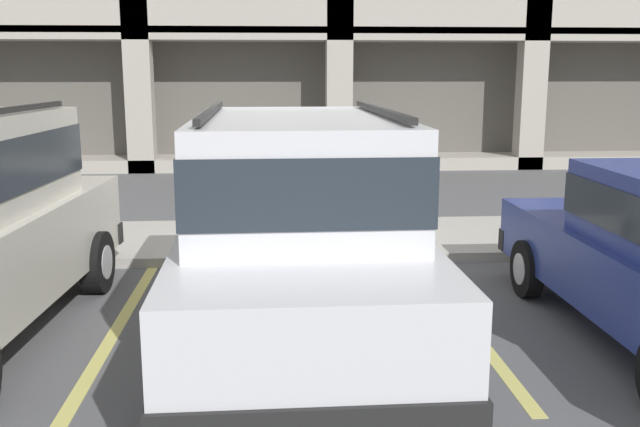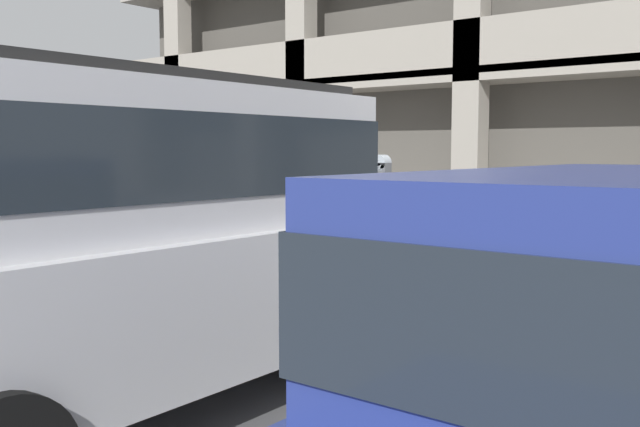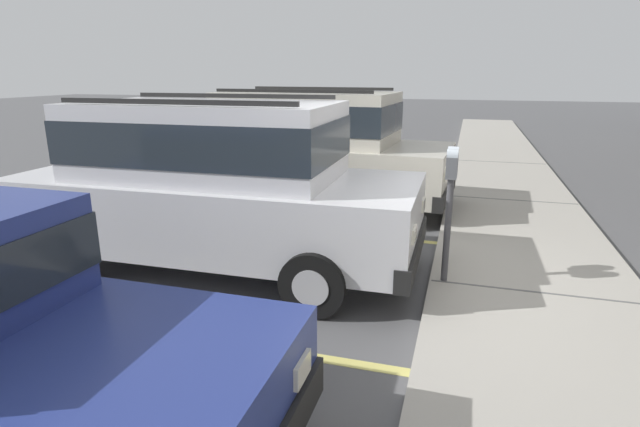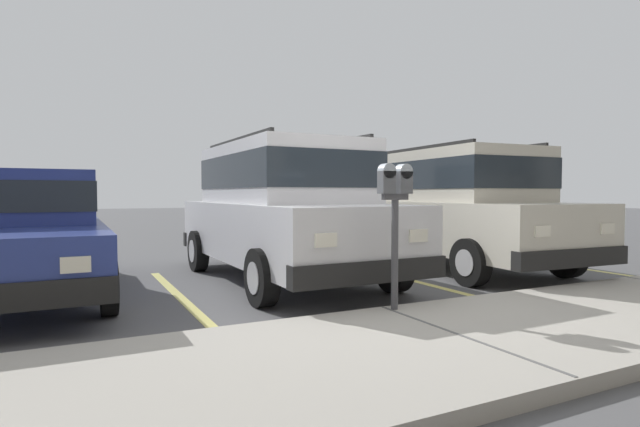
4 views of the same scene
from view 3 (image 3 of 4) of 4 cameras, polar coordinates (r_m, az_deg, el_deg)
The scene contains 6 objects.
ground_plane at distance 5.67m, azimuth 10.24°, elevation -8.86°, with size 80.00×80.00×0.10m.
sidewalk at distance 5.66m, azimuth 23.63°, elevation -8.82°, with size 40.00×2.20×0.12m.
parking_stall_lines at distance 4.59m, azimuth -10.45°, elevation -14.36°, with size 13.11×4.80×0.01m.
silver_suv at distance 5.95m, azimuth -12.10°, elevation 3.82°, with size 2.07×4.80×2.03m.
red_sedan at distance 8.66m, azimuth -1.25°, elevation 7.86°, with size 2.22×4.88×2.03m.
parking_meter_near at distance 5.30m, azimuth 14.72°, elevation 3.35°, with size 0.35×0.12×1.44m.
Camera 3 is at (5.13, 0.48, 2.30)m, focal length 28.00 mm.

